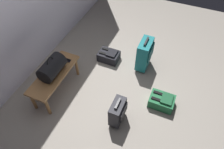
# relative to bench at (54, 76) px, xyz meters

# --- Properties ---
(ground_plane) EXTENTS (6.60, 6.60, 0.00)m
(ground_plane) POSITION_rel_bench_xyz_m (0.30, -0.90, -0.35)
(ground_plane) COLOR gray
(bench) EXTENTS (1.00, 0.36, 0.41)m
(bench) POSITION_rel_bench_xyz_m (0.00, 0.00, 0.00)
(bench) COLOR olive
(bench) RESTS_ON ground
(duffel_bag_black) EXTENTS (0.44, 0.26, 0.34)m
(duffel_bag_black) POSITION_rel_bench_xyz_m (0.01, 0.00, 0.20)
(duffel_bag_black) COLOR black
(duffel_bag_black) RESTS_ON bench
(cell_phone) EXTENTS (0.07, 0.14, 0.01)m
(cell_phone) POSITION_rel_bench_xyz_m (0.33, -0.03, 0.07)
(cell_phone) COLOR black
(cell_phone) RESTS_ON bench
(suitcase_upright_teal) EXTENTS (0.39, 0.22, 0.61)m
(suitcase_upright_teal) POSITION_rel_bench_xyz_m (1.09, -1.15, -0.03)
(suitcase_upright_teal) COLOR #14666B
(suitcase_upright_teal) RESTS_ON ground
(suitcase_small_charcoal) EXTENTS (0.32, 0.19, 0.46)m
(suitcase_small_charcoal) POSITION_rel_bench_xyz_m (-0.14, -1.13, -0.11)
(suitcase_small_charcoal) COLOR black
(suitcase_small_charcoal) RESTS_ON ground
(backpack_dark) EXTENTS (0.28, 0.38, 0.21)m
(backpack_dark) POSITION_rel_bench_xyz_m (1.01, -0.49, -0.26)
(backpack_dark) COLOR black
(backpack_dark) RESTS_ON ground
(backpack_green) EXTENTS (0.28, 0.38, 0.21)m
(backpack_green) POSITION_rel_bench_xyz_m (0.39, -1.67, -0.26)
(backpack_green) COLOR #1E6038
(backpack_green) RESTS_ON ground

